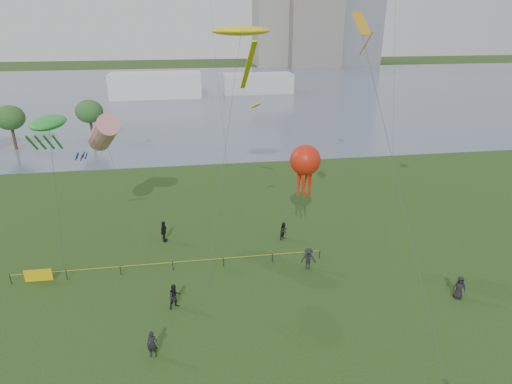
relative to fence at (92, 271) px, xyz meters
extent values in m
cube|color=slate|center=(12.15, 85.94, -0.53)|extent=(400.00, 120.00, 0.08)
cube|color=slate|center=(58.15, 147.94, 18.45)|extent=(20.00, 20.00, 38.00)
cube|color=gray|center=(44.15, 153.94, 13.45)|extent=(16.00, 18.00, 28.00)
cube|color=silver|center=(0.15, 80.94, 2.45)|extent=(22.00, 8.00, 6.00)
cube|color=silver|center=(26.15, 83.94, 1.95)|extent=(18.00, 7.00, 5.00)
cylinder|color=#3B2D1B|center=(-7.63, 40.79, 0.94)|extent=(0.44, 0.44, 2.99)
ellipsoid|color=#326427|center=(-7.63, 40.79, 4.30)|extent=(4.26, 4.26, 3.59)
cylinder|color=#3B2D1B|center=(-18.30, 37.76, 0.94)|extent=(0.44, 0.44, 3.00)
ellipsoid|color=#326427|center=(-18.30, 37.76, 4.31)|extent=(4.26, 4.26, 3.60)
cylinder|color=black|center=(-5.88, 0.00, -0.13)|extent=(0.07, 0.07, 0.85)
cylinder|color=black|center=(-1.88, 0.00, -0.13)|extent=(0.07, 0.07, 0.85)
cylinder|color=black|center=(2.12, 0.00, -0.13)|extent=(0.07, 0.07, 0.85)
cylinder|color=black|center=(6.12, 0.00, -0.13)|extent=(0.07, 0.07, 0.85)
cylinder|color=black|center=(10.12, 0.00, -0.13)|extent=(0.07, 0.07, 0.85)
cylinder|color=black|center=(14.12, 0.00, -0.13)|extent=(0.07, 0.07, 0.85)
cylinder|color=black|center=(18.12, 0.00, -0.13)|extent=(0.07, 0.07, 0.85)
cylinder|color=yellow|center=(6.12, 0.00, 0.19)|extent=(24.00, 0.03, 0.03)
cube|color=yellow|center=(-3.88, 0.00, 0.00)|extent=(2.00, 0.04, 1.00)
imported|color=black|center=(6.41, -4.75, 0.36)|extent=(1.10, 1.02, 1.82)
imported|color=black|center=(16.76, -1.37, 0.36)|extent=(1.27, 0.83, 1.84)
imported|color=black|center=(5.24, 5.02, 0.42)|extent=(0.81, 1.23, 1.94)
imported|color=black|center=(26.31, -6.73, 0.32)|extent=(1.00, 0.84, 1.75)
imported|color=black|center=(5.20, -9.20, 0.31)|extent=(0.68, 0.49, 1.72)
imported|color=black|center=(15.89, 3.78, 0.27)|extent=(1.01, 1.00, 1.65)
cylinder|color=#3F3F42|center=(10.61, 2.04, 8.24)|extent=(3.99, 9.78, 17.60)
ellipsoid|color=yellow|center=(12.59, 6.91, 17.04)|extent=(4.78, 2.99, 0.75)
cube|color=yellow|center=(12.59, 2.71, 14.64)|extent=(0.36, 6.98, 4.09)
cube|color=yellow|center=(12.59, -1.09, 12.54)|extent=(0.95, 0.95, 0.42)
cylinder|color=#3F3F42|center=(2.49, 4.04, 4.22)|extent=(3.34, 6.30, 9.57)
cylinder|color=red|center=(0.83, 7.18, 9.00)|extent=(3.77, 5.19, 3.89)
cylinder|color=#1A3EBA|center=(-0.57, 5.98, 7.40)|extent=(0.60, 1.13, 0.88)
cylinder|color=#1A3EBA|center=(-0.84, 6.36, 7.40)|extent=(0.60, 1.13, 0.88)
cylinder|color=#1A3EBA|center=(-1.29, 6.21, 7.40)|extent=(0.60, 1.13, 0.88)
cylinder|color=#1A3EBA|center=(-1.29, 5.74, 7.40)|extent=(0.60, 1.13, 0.88)
cylinder|color=#1A3EBA|center=(-0.84, 5.60, 7.40)|extent=(0.60, 1.13, 0.88)
cylinder|color=#3F3F42|center=(-2.18, 1.91, 5.30)|extent=(0.76, 0.43, 11.71)
ellipsoid|color=green|center=(-1.82, 2.11, 11.15)|extent=(2.32, 4.18, 0.81)
cylinder|color=green|center=(-2.62, 0.51, 10.15)|extent=(0.16, 1.79, 1.54)
cylinder|color=green|center=(-2.07, 0.51, 10.15)|extent=(0.16, 1.79, 1.54)
cylinder|color=green|center=(-1.52, 0.51, 10.15)|extent=(0.16, 1.79, 1.54)
cylinder|color=green|center=(-0.97, 0.51, 10.15)|extent=(0.16, 1.79, 1.54)
cylinder|color=#3F3F42|center=(15.11, 0.22, 3.59)|extent=(3.48, 1.94, 8.30)
sphere|color=red|center=(16.84, 1.17, 7.73)|extent=(2.42, 2.42, 2.42)
cylinder|color=red|center=(17.34, 1.17, 6.13)|extent=(0.18, 0.54, 2.60)
cylinder|color=red|center=(17.09, 1.61, 6.13)|extent=(0.49, 0.36, 2.61)
cylinder|color=red|center=(16.59, 1.61, 6.13)|extent=(0.49, 0.36, 2.61)
cylinder|color=red|center=(16.34, 1.17, 6.13)|extent=(0.18, 0.54, 2.60)
cylinder|color=red|center=(16.59, 0.74, 6.13)|extent=(0.49, 0.36, 2.61)
cylinder|color=red|center=(17.09, 0.74, 6.13)|extent=(0.49, 0.36, 2.61)
cylinder|color=#3F3F42|center=(19.07, -10.77, 8.58)|extent=(2.17, 11.41, 18.29)
cube|color=orange|center=(18.00, -5.07, 17.72)|extent=(1.48, 1.48, 1.21)
cylinder|color=orange|center=(18.00, -5.97, 16.72)|extent=(0.08, 1.58, 1.35)
camera|label=1|loc=(8.20, -29.66, 18.05)|focal=30.00mm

